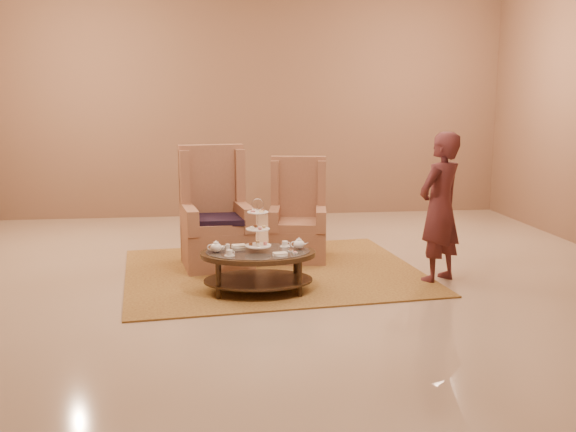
{
  "coord_description": "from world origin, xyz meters",
  "views": [
    {
      "loc": [
        -0.69,
        -6.19,
        1.86
      ],
      "look_at": [
        0.09,
        0.2,
        0.67
      ],
      "focal_mm": 40.0,
      "sensor_mm": 36.0,
      "label": 1
    }
  ],
  "objects": [
    {
      "name": "armchair_right",
      "position": [
        0.32,
        1.08,
        0.4
      ],
      "size": [
        0.74,
        0.76,
        1.19
      ],
      "rotation": [
        0.0,
        0.0,
        -0.16
      ],
      "color": "#986347",
      "rests_on": "ground"
    },
    {
      "name": "rug",
      "position": [
        -0.04,
        0.51,
        0.01
      ],
      "size": [
        3.37,
        2.9,
        0.02
      ],
      "rotation": [
        0.0,
        0.0,
        0.1
      ],
      "color": "olive",
      "rests_on": "ground"
    },
    {
      "name": "wall_back",
      "position": [
        0.0,
        4.0,
        1.75
      ],
      "size": [
        8.0,
        0.04,
        3.5
      ],
      "primitive_type": "cube",
      "color": "brown",
      "rests_on": "ground"
    },
    {
      "name": "tea_table",
      "position": [
        -0.25,
        -0.21,
        0.34
      ],
      "size": [
        1.13,
        0.8,
        0.93
      ],
      "rotation": [
        0.0,
        0.0,
        -0.04
      ],
      "color": "black",
      "rests_on": "ground"
    },
    {
      "name": "ground",
      "position": [
        0.0,
        0.0,
        0.0
      ],
      "size": [
        8.0,
        8.0,
        0.0
      ],
      "primitive_type": "plane",
      "color": "tan",
      "rests_on": "ground"
    },
    {
      "name": "person",
      "position": [
        1.61,
        -0.03,
        0.77
      ],
      "size": [
        0.67,
        0.62,
        1.53
      ],
      "rotation": [
        0.0,
        0.0,
        3.75
      ],
      "color": "#4F2223",
      "rests_on": "ground"
    },
    {
      "name": "armchair_left",
      "position": [
        -0.65,
        0.88,
        0.45
      ],
      "size": [
        0.83,
        0.85,
        1.34
      ],
      "rotation": [
        0.0,
        0.0,
        0.15
      ],
      "color": "#986347",
      "rests_on": "ground"
    },
    {
      "name": "ceiling",
      "position": [
        0.0,
        0.0,
        0.0
      ],
      "size": [
        8.0,
        8.0,
        0.02
      ],
      "primitive_type": "cube",
      "color": "white",
      "rests_on": "ground"
    }
  ]
}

